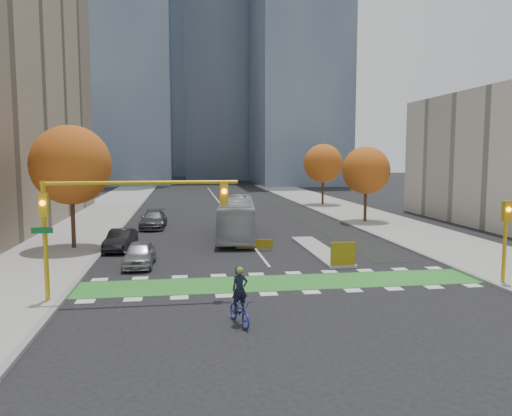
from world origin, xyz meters
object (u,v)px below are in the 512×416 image
object	(u,v)px
traffic_signal_west	(108,208)
traffic_signal_east	(506,229)
tree_east_far	(323,163)
parked_car_b	(121,240)
tree_west	(71,165)
parked_car_a	(140,254)
parked_car_c	(153,220)
cyclist	(240,305)
tree_east_near	(366,170)
bus	(237,218)
hazard_board	(343,254)

from	to	relation	value
traffic_signal_west	traffic_signal_east	xyz separation A→B (m)	(18.43, 0.00, -1.30)
tree_east_far	parked_car_b	size ratio (longest dim) A/B	1.84
tree_west	parked_car_a	size ratio (longest dim) A/B	2.01
parked_car_b	parked_car_c	bearing A→B (deg)	88.05
cyclist	parked_car_b	size ratio (longest dim) A/B	0.52
parked_car_b	tree_east_near	bearing A→B (deg)	34.15
tree_west	parked_car_c	size ratio (longest dim) A/B	1.62
bus	parked_car_b	xyz separation A→B (m)	(-8.11, -3.87, -0.85)
traffic_signal_east	bus	distance (m)	19.36
tree_east_near	parked_car_c	bearing A→B (deg)	-177.74
traffic_signal_east	parked_car_b	bearing A→B (deg)	148.61
cyclist	parked_car_c	world-z (taller)	cyclist
tree_east_far	cyclist	distance (m)	45.14
tree_east_far	cyclist	bearing A→B (deg)	-109.84
cyclist	parked_car_a	xyz separation A→B (m)	(-4.51, 10.57, -0.03)
tree_west	traffic_signal_east	distance (m)	25.90
tree_east_near	traffic_signal_east	xyz separation A→B (m)	(-1.50, -22.51, -2.13)
tree_west	parked_car_a	world-z (taller)	tree_west
bus	parked_car_b	size ratio (longest dim) A/B	2.65
tree_east_near	parked_car_b	xyz separation A→B (m)	(-20.89, -10.68, -4.18)
parked_car_c	cyclist	bearing A→B (deg)	-76.76
tree_east_far	parked_car_a	distance (m)	37.61
tree_east_far	traffic_signal_west	xyz separation A→B (m)	(-20.43, -38.51, -1.21)
tree_west	parked_car_b	distance (m)	5.87
hazard_board	parked_car_a	bearing A→B (deg)	169.34
tree_east_far	parked_car_a	bearing A→B (deg)	-121.95
tree_east_far	traffic_signal_east	world-z (taller)	tree_east_far
traffic_signal_east	bus	xyz separation A→B (m)	(-11.27, 15.70, -1.20)
bus	tree_east_near	bearing A→B (deg)	34.71
hazard_board	cyclist	size ratio (longest dim) A/B	0.64
tree_east_near	cyclist	xyz separation A→B (m)	(-14.75, -26.25, -4.14)
hazard_board	tree_east_near	bearing A→B (deg)	65.80
bus	parked_car_a	distance (m)	11.02
hazard_board	traffic_signal_east	world-z (taller)	traffic_signal_east
bus	parked_car_c	distance (m)	8.95
parked_car_b	parked_car_c	size ratio (longest dim) A/B	0.82
tree_east_near	bus	bearing A→B (deg)	-151.93
cyclist	parked_car_c	distance (m)	25.89
tree_east_near	traffic_signal_west	xyz separation A→B (m)	(-19.93, -22.51, -0.83)
tree_east_far	parked_car_b	distance (m)	34.50
traffic_signal_west	bus	distance (m)	17.43
tree_west	parked_car_a	xyz separation A→B (m)	(4.74, -5.68, -4.92)
tree_east_far	traffic_signal_west	world-z (taller)	tree_east_far
traffic_signal_east	parked_car_b	xyz separation A→B (m)	(-19.39, 11.83, -2.05)
cyclist	parked_car_b	distance (m)	16.73
traffic_signal_west	traffic_signal_east	size ratio (longest dim) A/B	2.08
traffic_signal_west	bus	bearing A→B (deg)	65.49
tree_east_far	cyclist	world-z (taller)	tree_east_far
parked_car_b	hazard_board	bearing A→B (deg)	-21.85
traffic_signal_east	parked_car_a	distance (m)	19.13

